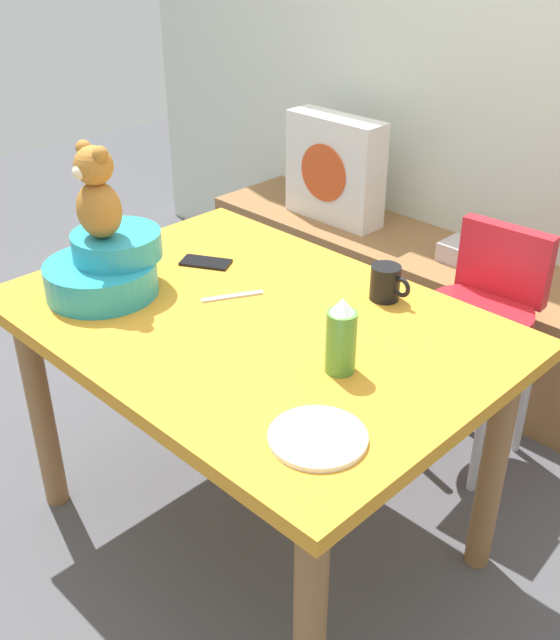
# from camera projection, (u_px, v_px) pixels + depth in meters

# --- Properties ---
(ground_plane) EXTENTS (8.00, 8.00, 0.00)m
(ground_plane) POSITION_uv_depth(u_px,v_px,m) (257.00, 528.00, 2.28)
(ground_plane) COLOR #4C4C51
(window_bench) EXTENTS (2.60, 0.44, 0.46)m
(window_bench) POSITION_uv_depth(u_px,v_px,m) (479.00, 323.00, 2.91)
(window_bench) COLOR olive
(window_bench) RESTS_ON ground_plane
(pillow_floral_left) EXTENTS (0.44, 0.15, 0.44)m
(pillow_floral_left) POSITION_uv_depth(u_px,v_px,m) (335.00, 169.00, 3.13)
(pillow_floral_left) COLOR white
(pillow_floral_left) RESTS_ON window_bench
(book_stack) EXTENTS (0.20, 0.14, 0.07)m
(book_stack) POSITION_uv_depth(u_px,v_px,m) (468.00, 254.00, 2.83)
(book_stack) COLOR #B9ACB0
(book_stack) RESTS_ON window_bench
(dining_table) EXTENTS (1.27, 0.90, 0.74)m
(dining_table) POSITION_uv_depth(u_px,v_px,m) (253.00, 352.00, 1.97)
(dining_table) COLOR orange
(dining_table) RESTS_ON ground_plane
(highchair) EXTENTS (0.34, 0.47, 0.79)m
(highchair) POSITION_uv_depth(u_px,v_px,m) (479.00, 317.00, 2.36)
(highchair) COLOR red
(highchair) RESTS_ON ground_plane
(infant_seat_teal) EXTENTS (0.30, 0.33, 0.16)m
(infant_seat_teal) POSITION_uv_depth(u_px,v_px,m) (106.00, 267.00, 2.01)
(infant_seat_teal) COLOR teal
(infant_seat_teal) RESTS_ON dining_table
(teddy_bear) EXTENTS (0.13, 0.12, 0.25)m
(teddy_bear) POSITION_uv_depth(u_px,v_px,m) (97.00, 194.00, 1.90)
(teddy_bear) COLOR #AE6E2A
(teddy_bear) RESTS_ON infant_seat_teal
(ketchup_bottle) EXTENTS (0.07, 0.07, 0.18)m
(ketchup_bottle) POSITION_uv_depth(u_px,v_px,m) (341.00, 337.00, 1.66)
(ketchup_bottle) COLOR #4C8C33
(ketchup_bottle) RESTS_ON dining_table
(coffee_mug) EXTENTS (0.12, 0.08, 0.09)m
(coffee_mug) POSITION_uv_depth(u_px,v_px,m) (386.00, 283.00, 1.98)
(coffee_mug) COLOR black
(coffee_mug) RESTS_ON dining_table
(dinner_plate_near) EXTENTS (0.20, 0.20, 0.01)m
(dinner_plate_near) POSITION_uv_depth(u_px,v_px,m) (318.00, 437.00, 1.48)
(dinner_plate_near) COLOR white
(dinner_plate_near) RESTS_ON dining_table
(cell_phone) EXTENTS (0.16, 0.13, 0.01)m
(cell_phone) POSITION_uv_depth(u_px,v_px,m) (206.00, 262.00, 2.19)
(cell_phone) COLOR black
(cell_phone) RESTS_ON dining_table
(table_fork) EXTENTS (0.09, 0.16, 0.01)m
(table_fork) POSITION_uv_depth(u_px,v_px,m) (232.00, 296.00, 2.01)
(table_fork) COLOR silver
(table_fork) RESTS_ON dining_table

